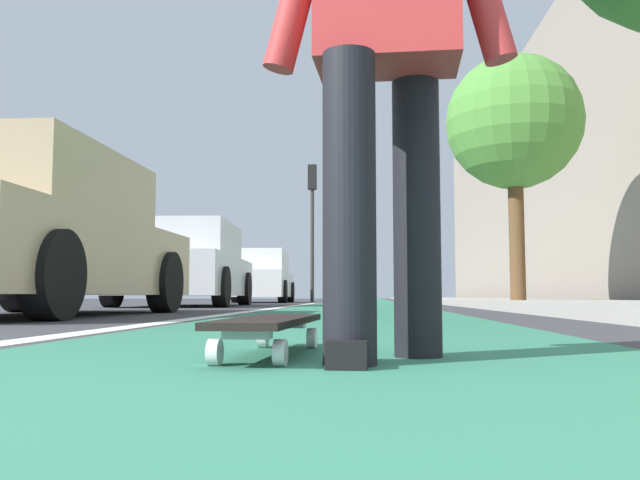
{
  "coord_description": "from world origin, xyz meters",
  "views": [
    {
      "loc": [
        -0.93,
        -0.16,
        0.18
      ],
      "look_at": [
        12.39,
        0.79,
        1.3
      ],
      "focal_mm": 37.54,
      "sensor_mm": 36.0,
      "label": 1
    }
  ],
  "objects_px": {
    "skater_person": "(386,28)",
    "parked_car_far": "(257,278)",
    "parked_car_near": "(33,237)",
    "street_tree_mid": "(514,123)",
    "skateboard": "(270,325)",
    "parked_car_mid": "(186,266)",
    "traffic_light": "(312,207)"
  },
  "relations": [
    {
      "from": "skater_person",
      "to": "traffic_light",
      "type": "bearing_deg",
      "value": 5.33
    },
    {
      "from": "parked_car_near",
      "to": "parked_car_far",
      "type": "distance_m",
      "value": 12.97
    },
    {
      "from": "skater_person",
      "to": "parked_car_near",
      "type": "bearing_deg",
      "value": 37.46
    },
    {
      "from": "traffic_light",
      "to": "parked_car_near",
      "type": "bearing_deg",
      "value": 175.16
    },
    {
      "from": "parked_car_near",
      "to": "street_tree_mid",
      "type": "bearing_deg",
      "value": -41.23
    },
    {
      "from": "skateboard",
      "to": "parked_car_far",
      "type": "distance_m",
      "value": 17.15
    },
    {
      "from": "skater_person",
      "to": "parked_car_mid",
      "type": "xyz_separation_m",
      "value": [
        10.14,
        3.37,
        -0.22
      ]
    },
    {
      "from": "traffic_light",
      "to": "parked_car_mid",
      "type": "bearing_deg",
      "value": 170.68
    },
    {
      "from": "skateboard",
      "to": "parked_car_near",
      "type": "relative_size",
      "value": 0.21
    },
    {
      "from": "skateboard",
      "to": "parked_car_mid",
      "type": "bearing_deg",
      "value": 16.83
    },
    {
      "from": "parked_car_near",
      "to": "skater_person",
      "type": "bearing_deg",
      "value": -142.54
    },
    {
      "from": "skateboard",
      "to": "parked_car_near",
      "type": "xyz_separation_m",
      "value": [
        3.94,
        2.79,
        0.63
      ]
    },
    {
      "from": "parked_car_near",
      "to": "street_tree_mid",
      "type": "distance_m",
      "value": 9.29
    },
    {
      "from": "parked_car_mid",
      "to": "parked_car_far",
      "type": "height_order",
      "value": "parked_car_mid"
    },
    {
      "from": "skater_person",
      "to": "parked_car_near",
      "type": "relative_size",
      "value": 0.4
    },
    {
      "from": "parked_car_near",
      "to": "parked_car_mid",
      "type": "relative_size",
      "value": 0.9
    },
    {
      "from": "parked_car_mid",
      "to": "parked_car_far",
      "type": "relative_size",
      "value": 1.02
    },
    {
      "from": "traffic_light",
      "to": "parked_car_far",
      "type": "bearing_deg",
      "value": 151.28
    },
    {
      "from": "parked_car_mid",
      "to": "street_tree_mid",
      "type": "height_order",
      "value": "street_tree_mid"
    },
    {
      "from": "parked_car_far",
      "to": "street_tree_mid",
      "type": "bearing_deg",
      "value": -136.72
    },
    {
      "from": "parked_car_far",
      "to": "traffic_light",
      "type": "height_order",
      "value": "traffic_light"
    },
    {
      "from": "parked_car_near",
      "to": "traffic_light",
      "type": "relative_size",
      "value": 0.93
    },
    {
      "from": "skateboard",
      "to": "parked_car_near",
      "type": "bearing_deg",
      "value": 35.28
    },
    {
      "from": "skateboard",
      "to": "traffic_light",
      "type": "bearing_deg",
      "value": 4.36
    },
    {
      "from": "parked_car_far",
      "to": "street_tree_mid",
      "type": "distance_m",
      "value": 9.05
    },
    {
      "from": "skateboard",
      "to": "parked_car_far",
      "type": "xyz_separation_m",
      "value": [
        16.9,
        2.84,
        0.6
      ]
    },
    {
      "from": "skateboard",
      "to": "street_tree_mid",
      "type": "relative_size",
      "value": 0.18
    },
    {
      "from": "skater_person",
      "to": "parked_car_far",
      "type": "xyz_separation_m",
      "value": [
        17.05,
        3.19,
        -0.24
      ]
    },
    {
      "from": "traffic_light",
      "to": "street_tree_mid",
      "type": "bearing_deg",
      "value": -152.6
    },
    {
      "from": "skater_person",
      "to": "parked_car_far",
      "type": "bearing_deg",
      "value": 10.59
    },
    {
      "from": "skateboard",
      "to": "skater_person",
      "type": "bearing_deg",
      "value": -113.3
    },
    {
      "from": "parked_car_near",
      "to": "street_tree_mid",
      "type": "xyz_separation_m",
      "value": [
        6.68,
        -5.86,
        2.72
      ]
    }
  ]
}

